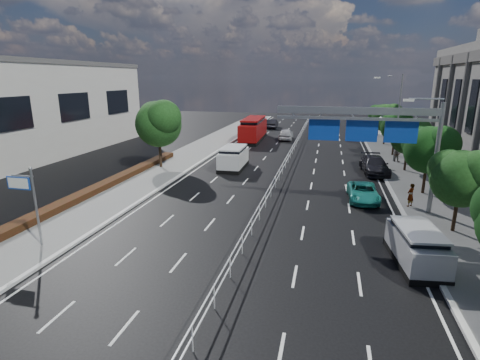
% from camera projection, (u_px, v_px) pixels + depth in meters
% --- Properties ---
extents(ground, '(160.00, 160.00, 0.00)m').
position_uv_depth(ground, '(235.00, 269.00, 17.46)').
color(ground, black).
rests_on(ground, ground).
extents(sidewalk_near, '(5.00, 140.00, 0.14)m').
position_uv_depth(sidewalk_near, '(26.00, 244.00, 19.98)').
color(sidewalk_near, slate).
rests_on(sidewalk_near, ground).
extents(kerb_near, '(0.25, 140.00, 0.15)m').
position_uv_depth(kerb_near, '(67.00, 248.00, 19.43)').
color(kerb_near, silver).
rests_on(kerb_near, ground).
extents(kerb_far, '(0.25, 140.00, 0.15)m').
position_uv_depth(kerb_far, '(445.00, 292.00, 15.46)').
color(kerb_far, silver).
rests_on(kerb_far, ground).
extents(median_fence, '(0.05, 85.00, 1.02)m').
position_uv_depth(median_fence, '(287.00, 159.00, 38.45)').
color(median_fence, silver).
rests_on(median_fence, ground).
extents(hedge_near, '(1.00, 36.00, 0.44)m').
position_uv_depth(hedge_near, '(60.00, 206.00, 25.00)').
color(hedge_near, black).
rests_on(hedge_near, sidewalk_near).
extents(toilet_sign, '(1.62, 0.18, 4.34)m').
position_uv_depth(toilet_sign, '(27.00, 193.00, 19.10)').
color(toilet_sign, gray).
rests_on(toilet_sign, ground).
extents(overhead_gantry, '(10.24, 0.38, 7.45)m').
position_uv_depth(overhead_gantry, '(374.00, 127.00, 23.93)').
color(overhead_gantry, gray).
rests_on(overhead_gantry, ground).
extents(streetlight_far, '(2.78, 2.40, 9.00)m').
position_uv_depth(streetlight_far, '(396.00, 112.00, 38.18)').
color(streetlight_far, gray).
rests_on(streetlight_far, ground).
extents(near_building, '(12.00, 38.00, 10.00)m').
position_uv_depth(near_building, '(1.00, 113.00, 39.66)').
color(near_building, beige).
rests_on(near_building, ground).
extents(near_tree_back, '(4.84, 4.51, 6.69)m').
position_uv_depth(near_tree_back, '(159.00, 121.00, 35.75)').
color(near_tree_back, black).
rests_on(near_tree_back, ground).
extents(far_tree_c, '(3.52, 3.28, 4.94)m').
position_uv_depth(far_tree_c, '(462.00, 175.00, 20.63)').
color(far_tree_c, black).
rests_on(far_tree_c, ground).
extents(far_tree_d, '(3.85, 3.59, 5.34)m').
position_uv_depth(far_tree_d, '(429.00, 147.00, 27.60)').
color(far_tree_d, black).
rests_on(far_tree_d, ground).
extents(far_tree_e, '(3.63, 3.38, 5.13)m').
position_uv_depth(far_tree_e, '(409.00, 134.00, 34.68)').
color(far_tree_e, black).
rests_on(far_tree_e, ground).
extents(far_tree_f, '(3.52, 3.28, 5.02)m').
position_uv_depth(far_tree_f, '(396.00, 125.00, 41.74)').
color(far_tree_f, black).
rests_on(far_tree_f, ground).
extents(far_tree_g, '(3.96, 3.69, 5.45)m').
position_uv_depth(far_tree_g, '(387.00, 117.00, 48.71)').
color(far_tree_g, black).
rests_on(far_tree_g, ground).
extents(far_tree_h, '(3.41, 3.18, 4.91)m').
position_uv_depth(far_tree_h, '(380.00, 114.00, 55.84)').
color(far_tree_h, black).
rests_on(far_tree_h, ground).
extents(white_minivan, '(2.28, 5.06, 2.17)m').
position_uv_depth(white_minivan, '(233.00, 158.00, 36.55)').
color(white_minivan, black).
rests_on(white_minivan, ground).
extents(red_bus, '(2.89, 10.69, 3.17)m').
position_uv_depth(red_bus, '(253.00, 129.00, 53.03)').
color(red_bus, black).
rests_on(red_bus, ground).
extents(near_car_silver, '(2.02, 4.78, 1.61)m').
position_uv_depth(near_car_silver, '(286.00, 134.00, 53.84)').
color(near_car_silver, '#A8ABB0').
rests_on(near_car_silver, ground).
extents(near_car_dark, '(1.75, 4.71, 1.54)m').
position_uv_depth(near_car_dark, '(272.00, 124.00, 66.19)').
color(near_car_dark, black).
rests_on(near_car_dark, ground).
extents(silver_minivan, '(2.35, 4.55, 1.81)m').
position_uv_depth(silver_minivan, '(416.00, 246.00, 17.77)').
color(silver_minivan, black).
rests_on(silver_minivan, ground).
extents(parked_car_teal, '(2.19, 4.50, 1.23)m').
position_uv_depth(parked_car_teal, '(363.00, 192.00, 27.11)').
color(parked_car_teal, '#1B7D73').
rests_on(parked_car_teal, ground).
extents(parked_car_dark, '(2.62, 5.52, 1.56)m').
position_uv_depth(parked_car_dark, '(375.00, 165.00, 34.81)').
color(parked_car_dark, black).
rests_on(parked_car_dark, ground).
extents(pedestrian_a, '(0.69, 0.69, 1.61)m').
position_uv_depth(pedestrian_a, '(411.00, 195.00, 25.38)').
color(pedestrian_a, gray).
rests_on(pedestrian_a, sidewalk_far).
extents(pedestrian_b, '(1.02, 0.98, 1.65)m').
position_uv_depth(pedestrian_b, '(397.00, 154.00, 39.07)').
color(pedestrian_b, gray).
rests_on(pedestrian_b, sidewalk_far).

